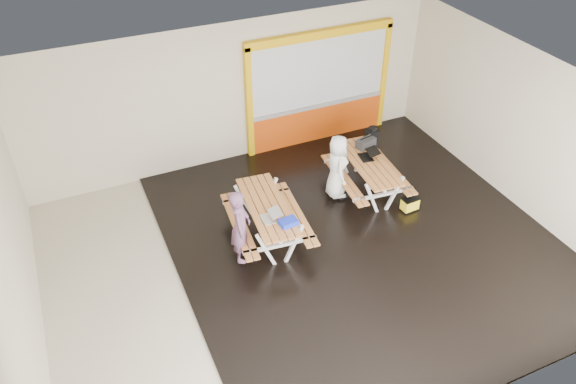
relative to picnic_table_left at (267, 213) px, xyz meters
name	(u,v)px	position (x,y,z in m)	size (l,w,h in m)	color
room	(308,186)	(0.49, -0.82, 1.09)	(10.02, 8.02, 3.52)	beige
deck	(360,238)	(1.74, -0.82, -0.64)	(7.50, 7.98, 0.05)	black
kiosk	(319,90)	(2.69, 3.11, 0.78)	(3.88, 0.16, 3.00)	#D2480C
picnic_table_left	(267,213)	(0.00, 0.00, 0.00)	(1.68, 2.31, 0.87)	#B06F36
picnic_table_right	(368,169)	(2.69, 0.57, -0.02)	(1.59, 2.21, 0.84)	#B06F36
person_left	(240,226)	(-0.73, -0.42, 0.24)	(0.58, 0.38, 1.59)	#6C4665
person_right	(337,166)	(1.93, 0.65, 0.21)	(0.73, 0.48, 1.50)	white
laptop_left	(271,216)	(-0.10, -0.41, 0.26)	(0.40, 0.37, 0.16)	silver
laptop_right	(368,155)	(2.78, 0.73, 0.24)	(0.48, 0.43, 0.18)	black
blue_pouch	(288,222)	(0.15, -0.70, 0.25)	(0.34, 0.24, 0.10)	#182EC4
toolbox	(366,143)	(2.95, 1.14, 0.28)	(0.51, 0.33, 0.27)	black
backpack	(372,137)	(3.38, 1.56, 0.10)	(0.36, 0.27, 0.55)	black
dark_case	(343,192)	(2.13, 0.64, -0.54)	(0.40, 0.30, 0.15)	black
fluke_bag	(410,204)	(3.19, -0.46, -0.45)	(0.40, 0.27, 0.33)	black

